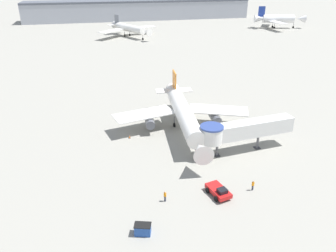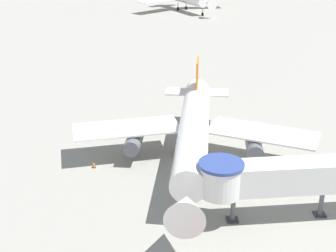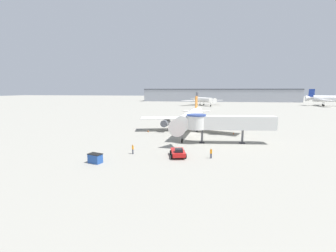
# 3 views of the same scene
# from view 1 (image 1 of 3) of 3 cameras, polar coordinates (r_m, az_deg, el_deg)

# --- Properties ---
(ground_plane) EXTENTS (800.00, 800.00, 0.00)m
(ground_plane) POSITION_cam_1_polar(r_m,az_deg,el_deg) (67.38, 3.45, -1.28)
(ground_plane) COLOR gray
(main_airplane) EXTENTS (29.05, 32.02, 9.34)m
(main_airplane) POSITION_cam_1_polar(r_m,az_deg,el_deg) (66.75, 2.70, 2.22)
(main_airplane) COLOR white
(main_airplane) RESTS_ON ground_plane
(jet_bridge) EXTENTS (18.36, 5.01, 6.10)m
(jet_bridge) POSITION_cam_1_polar(r_m,az_deg,el_deg) (60.04, 12.53, -0.69)
(jet_bridge) COLOR silver
(jet_bridge) RESTS_ON ground_plane
(pushback_tug_red) EXTENTS (3.18, 4.56, 1.64)m
(pushback_tug_red) POSITION_cam_1_polar(r_m,az_deg,el_deg) (49.93, 8.83, -11.11)
(pushback_tug_red) COLOR red
(pushback_tug_red) RESTS_ON ground_plane
(service_container_blue) EXTENTS (2.43, 1.88, 1.47)m
(service_container_blue) POSITION_cam_1_polar(r_m,az_deg,el_deg) (43.40, -4.42, -17.49)
(service_container_blue) COLOR #234C9E
(service_container_blue) RESTS_ON ground_plane
(traffic_cone_port_wing) EXTENTS (0.42, 0.42, 0.69)m
(traffic_cone_port_wing) POSITION_cam_1_polar(r_m,az_deg,el_deg) (65.69, -6.72, -1.84)
(traffic_cone_port_wing) COLOR black
(traffic_cone_port_wing) RESTS_ON ground_plane
(traffic_cone_starboard_wing) EXTENTS (0.39, 0.39, 0.66)m
(traffic_cone_starboard_wing) POSITION_cam_1_polar(r_m,az_deg,el_deg) (71.64, 11.22, 0.22)
(traffic_cone_starboard_wing) COLOR black
(traffic_cone_starboard_wing) RESTS_ON ground_plane
(ground_crew_marshaller) EXTENTS (0.35, 0.23, 1.72)m
(ground_crew_marshaller) POSITION_cam_1_polar(r_m,az_deg,el_deg) (51.83, 14.57, -9.88)
(ground_crew_marshaller) COLOR #1E2338
(ground_crew_marshaller) RESTS_ON ground_plane
(ground_crew_wing_walker) EXTENTS (0.37, 0.37, 1.72)m
(ground_crew_wing_walker) POSITION_cam_1_polar(r_m,az_deg,el_deg) (48.10, -0.52, -12.02)
(ground_crew_wing_walker) COLOR #1E2338
(ground_crew_wing_walker) RESTS_ON ground_plane
(background_jet_blue_tail) EXTENTS (29.05, 30.38, 12.01)m
(background_jet_blue_tail) POSITION_cam_1_polar(r_m,az_deg,el_deg) (207.61, 18.54, 17.29)
(background_jet_blue_tail) COLOR white
(background_jet_blue_tail) RESTS_ON ground_plane
(background_jet_gray_tail) EXTENTS (30.45, 29.56, 9.67)m
(background_jet_gray_tail) POSITION_cam_1_polar(r_m,az_deg,el_deg) (171.64, -6.79, 16.57)
(background_jet_gray_tail) COLOR white
(background_jet_gray_tail) RESTS_ON ground_plane
(terminal_building) EXTENTS (149.58, 19.78, 12.55)m
(terminal_building) POSITION_cam_1_polar(r_m,az_deg,el_deg) (236.39, -4.98, 19.54)
(terminal_building) COLOR #999EA8
(terminal_building) RESTS_ON ground_plane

